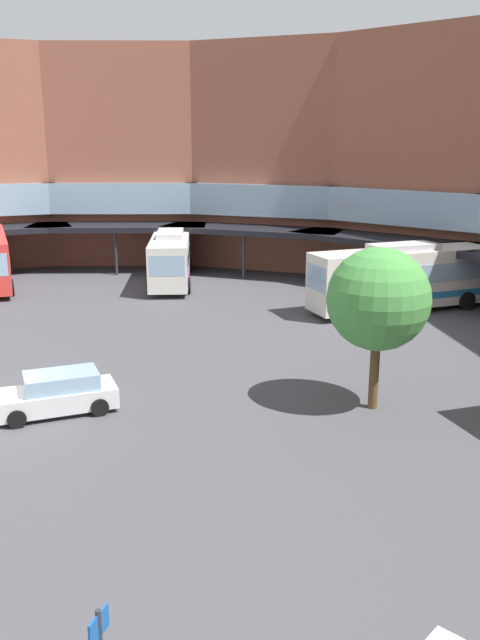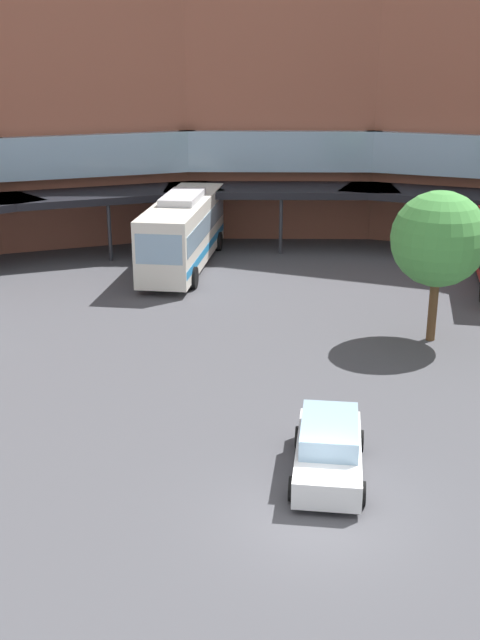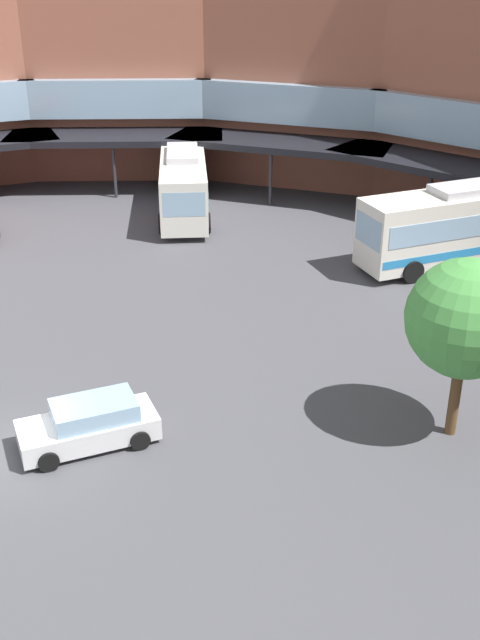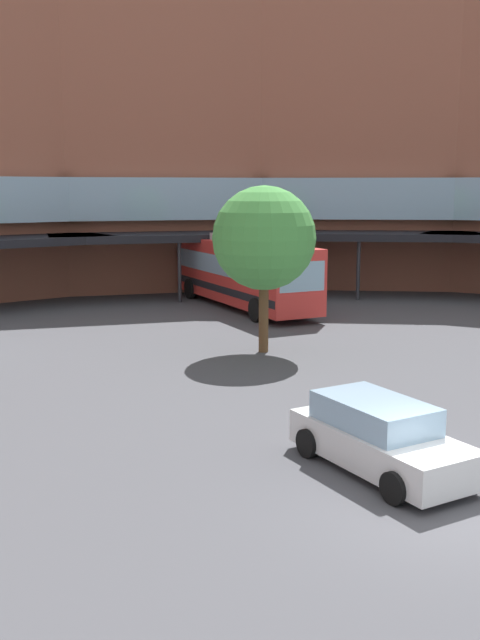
% 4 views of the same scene
% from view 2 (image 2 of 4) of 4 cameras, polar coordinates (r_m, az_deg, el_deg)
% --- Properties ---
extents(ground_plane, '(116.83, 116.83, 0.00)m').
position_cam_2_polar(ground_plane, '(20.68, 5.54, -14.20)').
color(ground_plane, '#47474C').
extents(station_building, '(73.88, 40.06, 16.98)m').
position_cam_2_polar(station_building, '(37.70, 3.53, 14.32)').
color(station_building, '#93543F').
rests_on(station_building, ground).
extents(bus_2, '(3.91, 11.50, 4.01)m').
position_cam_2_polar(bus_2, '(42.18, -4.16, 6.54)').
color(bus_2, silver).
rests_on(bus_2, ground).
extents(parked_car, '(2.41, 4.57, 1.53)m').
position_cam_2_polar(parked_car, '(22.26, 6.50, -9.39)').
color(parked_car, silver).
rests_on(parked_car, ground).
extents(plaza_tree, '(3.80, 3.80, 6.14)m').
position_cam_2_polar(plaza_tree, '(31.74, 14.33, 5.73)').
color(plaza_tree, brown).
rests_on(plaza_tree, ground).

